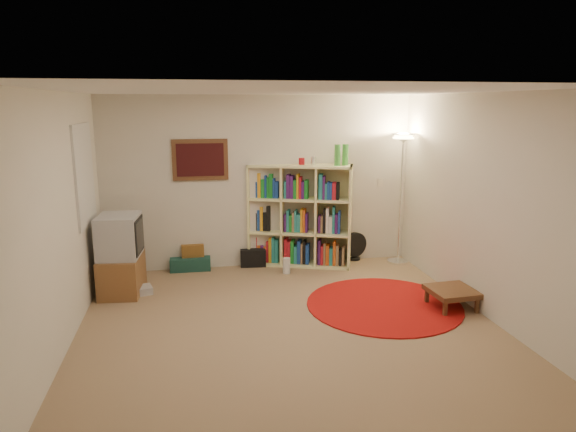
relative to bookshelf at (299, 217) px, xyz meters
name	(u,v)px	position (x,y,z in m)	size (l,w,h in m)	color
room	(283,213)	(-0.61, -2.12, 0.53)	(4.54, 4.54, 2.54)	#896E50
bookshelf	(299,217)	(0.00, 0.00, 0.00)	(1.57, 0.92, 1.81)	#FFFBAA
floor_lamp	(403,156)	(1.51, -0.21, 0.89)	(0.43, 0.43, 1.96)	white
floor_fan	(355,246)	(0.90, 0.04, -0.51)	(0.39, 0.25, 0.44)	black
tv_stand	(121,256)	(-2.46, -0.76, -0.24)	(0.55, 0.74, 1.02)	brown
dvd_box	(141,290)	(-2.24, -0.85, -0.68)	(0.32, 0.29, 0.09)	#A9A9AE
suitcase	(190,262)	(-1.61, 0.07, -0.64)	(0.59, 0.38, 0.19)	#153C35
wicker_basket	(192,250)	(-1.57, 0.11, -0.45)	(0.33, 0.24, 0.18)	brown
duffel_bag	(253,256)	(-0.68, 0.09, -0.60)	(0.40, 0.34, 0.26)	black
paper_towel	(287,266)	(-0.26, -0.40, -0.62)	(0.12, 0.12, 0.22)	silver
red_rug	(384,304)	(0.68, -1.79, -0.72)	(1.86, 1.86, 0.02)	maroon
side_table	(452,292)	(1.43, -2.02, -0.53)	(0.54, 0.54, 0.24)	#482B19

